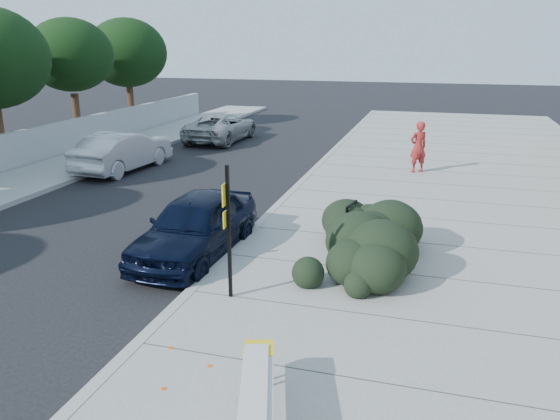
{
  "coord_description": "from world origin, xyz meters",
  "views": [
    {
      "loc": [
        4.41,
        -8.88,
        4.85
      ],
      "look_at": [
        0.98,
        3.0,
        1.0
      ],
      "focal_mm": 35.0,
      "sensor_mm": 36.0,
      "label": 1
    }
  ],
  "objects_px": {
    "sedan_navy": "(195,226)",
    "sign_post": "(228,224)",
    "wagon_silver": "(123,151)",
    "suv_silver": "(221,127)",
    "pedestrian": "(418,147)",
    "bike_rack": "(351,219)",
    "bench": "(257,390)"
  },
  "relations": [
    {
      "from": "wagon_silver",
      "to": "suv_silver",
      "type": "xyz_separation_m",
      "value": [
        1.21,
        7.12,
        -0.06
      ]
    },
    {
      "from": "wagon_silver",
      "to": "suv_silver",
      "type": "height_order",
      "value": "wagon_silver"
    },
    {
      "from": "bike_rack",
      "to": "pedestrian",
      "type": "bearing_deg",
      "value": 92.52
    },
    {
      "from": "pedestrian",
      "to": "bench",
      "type": "bearing_deg",
      "value": 50.49
    },
    {
      "from": "sedan_navy",
      "to": "pedestrian",
      "type": "bearing_deg",
      "value": 66.15
    },
    {
      "from": "bike_rack",
      "to": "sign_post",
      "type": "bearing_deg",
      "value": -105.94
    },
    {
      "from": "wagon_silver",
      "to": "sign_post",
      "type": "bearing_deg",
      "value": 135.17
    },
    {
      "from": "pedestrian",
      "to": "bike_rack",
      "type": "bearing_deg",
      "value": 47.15
    },
    {
      "from": "bench",
      "to": "suv_silver",
      "type": "relative_size",
      "value": 0.42
    },
    {
      "from": "bike_rack",
      "to": "sedan_navy",
      "type": "relative_size",
      "value": 0.23
    },
    {
      "from": "wagon_silver",
      "to": "pedestrian",
      "type": "xyz_separation_m",
      "value": [
        11.0,
        2.23,
        0.33
      ]
    },
    {
      "from": "suv_silver",
      "to": "sign_post",
      "type": "bearing_deg",
      "value": 114.31
    },
    {
      "from": "sedan_navy",
      "to": "sign_post",
      "type": "bearing_deg",
      "value": -49.85
    },
    {
      "from": "sign_post",
      "to": "pedestrian",
      "type": "relative_size",
      "value": 1.37
    },
    {
      "from": "bike_rack",
      "to": "suv_silver",
      "type": "xyz_separation_m",
      "value": [
        -8.61,
        13.04,
        -0.06
      ]
    },
    {
      "from": "bench",
      "to": "bike_rack",
      "type": "distance_m",
      "value": 6.82
    },
    {
      "from": "bench",
      "to": "sign_post",
      "type": "xyz_separation_m",
      "value": [
        -1.66,
        3.31,
        0.97
      ]
    },
    {
      "from": "sign_post",
      "to": "wagon_silver",
      "type": "relative_size",
      "value": 0.56
    },
    {
      "from": "sign_post",
      "to": "suv_silver",
      "type": "relative_size",
      "value": 0.51
    },
    {
      "from": "sedan_navy",
      "to": "pedestrian",
      "type": "relative_size",
      "value": 2.3
    },
    {
      "from": "sedan_navy",
      "to": "pedestrian",
      "type": "distance_m",
      "value": 10.63
    },
    {
      "from": "bike_rack",
      "to": "sedan_navy",
      "type": "bearing_deg",
      "value": -146.45
    },
    {
      "from": "sign_post",
      "to": "bench",
      "type": "bearing_deg",
      "value": -64.41
    },
    {
      "from": "bench",
      "to": "suv_silver",
      "type": "bearing_deg",
      "value": 96.62
    },
    {
      "from": "bench",
      "to": "sedan_navy",
      "type": "distance_m",
      "value": 6.32
    },
    {
      "from": "suv_silver",
      "to": "wagon_silver",
      "type": "bearing_deg",
      "value": 82.2
    },
    {
      "from": "sign_post",
      "to": "suv_silver",
      "type": "bearing_deg",
      "value": 111.52
    },
    {
      "from": "bike_rack",
      "to": "suv_silver",
      "type": "distance_m",
      "value": 15.62
    },
    {
      "from": "bench",
      "to": "pedestrian",
      "type": "distance_m",
      "value": 15.03
    },
    {
      "from": "suv_silver",
      "to": "pedestrian",
      "type": "distance_m",
      "value": 10.95
    },
    {
      "from": "bench",
      "to": "sedan_navy",
      "type": "bearing_deg",
      "value": 104.92
    },
    {
      "from": "bench",
      "to": "sedan_navy",
      "type": "relative_size",
      "value": 0.48
    }
  ]
}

